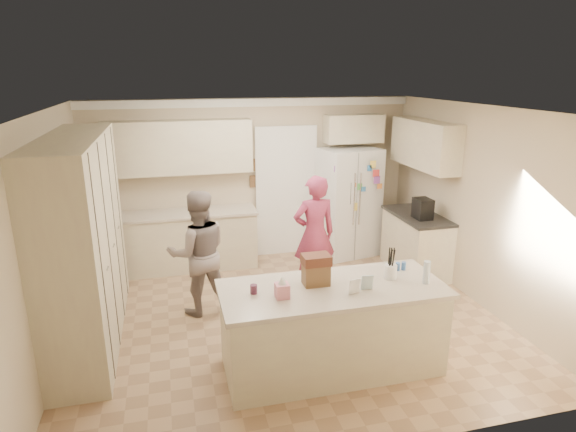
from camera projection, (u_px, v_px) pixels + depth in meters
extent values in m
cube|color=tan|center=(287.00, 319.00, 6.08)|extent=(5.20, 4.60, 0.02)
cube|color=white|center=(287.00, 108.00, 5.32)|extent=(5.20, 4.60, 0.02)
cube|color=beige|center=(253.00, 180.00, 7.84)|extent=(5.20, 0.02, 2.60)
cube|color=beige|center=(363.00, 312.00, 3.56)|extent=(5.20, 0.02, 2.60)
cube|color=beige|center=(48.00, 239.00, 5.09)|extent=(0.02, 4.60, 2.60)
cube|color=beige|center=(480.00, 206.00, 6.31)|extent=(0.02, 4.60, 2.60)
cube|color=white|center=(251.00, 103.00, 7.44)|extent=(5.20, 0.08, 0.12)
cube|color=beige|center=(84.00, 241.00, 5.38)|extent=(0.60, 2.60, 2.35)
cube|color=beige|center=(185.00, 241.00, 7.54)|extent=(2.20, 0.60, 0.88)
cube|color=#C0B4A2|center=(183.00, 213.00, 7.39)|extent=(2.24, 0.63, 0.04)
cube|color=beige|center=(179.00, 147.00, 7.23)|extent=(2.20, 0.35, 0.80)
cube|color=black|center=(286.00, 193.00, 8.02)|extent=(0.90, 0.06, 2.10)
cube|color=white|center=(286.00, 193.00, 7.98)|extent=(1.02, 0.03, 2.22)
cube|color=brown|center=(254.00, 165.00, 7.74)|extent=(0.15, 0.02, 0.20)
cube|color=brown|center=(254.00, 181.00, 7.82)|extent=(0.15, 0.02, 0.20)
cube|color=white|center=(348.00, 202.00, 8.01)|extent=(1.02, 0.86, 1.80)
cube|color=gray|center=(356.00, 208.00, 7.68)|extent=(0.02, 0.02, 1.78)
cube|color=black|center=(344.00, 194.00, 7.55)|extent=(0.22, 0.03, 0.35)
cylinder|color=silver|center=(354.00, 199.00, 7.61)|extent=(0.02, 0.02, 0.85)
cylinder|color=silver|center=(360.00, 199.00, 7.64)|extent=(0.02, 0.02, 0.85)
cube|color=beige|center=(353.00, 129.00, 7.82)|extent=(0.95, 0.35, 0.45)
cube|color=beige|center=(416.00, 244.00, 7.42)|extent=(0.60, 1.20, 0.88)
cube|color=#2D2B28|center=(417.00, 216.00, 7.28)|extent=(0.63, 1.24, 0.04)
cube|color=beige|center=(424.00, 144.00, 7.19)|extent=(0.35, 1.50, 0.70)
cube|color=black|center=(423.00, 209.00, 7.04)|extent=(0.22, 0.28, 0.30)
cube|color=beige|center=(332.00, 330.00, 4.98)|extent=(2.20, 0.90, 0.88)
cube|color=#C0B4A2|center=(333.00, 289.00, 4.84)|extent=(2.28, 0.96, 0.05)
cylinder|color=white|center=(391.00, 272.00, 5.01)|extent=(0.13, 0.13, 0.15)
cube|color=pink|center=(282.00, 291.00, 4.59)|extent=(0.13, 0.13, 0.14)
cone|color=white|center=(282.00, 280.00, 4.56)|extent=(0.08, 0.08, 0.08)
cube|color=brown|center=(316.00, 274.00, 4.86)|extent=(0.26, 0.18, 0.22)
cube|color=#592D1E|center=(316.00, 260.00, 4.82)|extent=(0.28, 0.20, 0.10)
cylinder|color=#59263F|center=(254.00, 289.00, 4.68)|extent=(0.07, 0.07, 0.09)
cube|color=white|center=(355.00, 286.00, 4.66)|extent=(0.12, 0.06, 0.16)
cube|color=silver|center=(367.00, 283.00, 4.74)|extent=(0.12, 0.05, 0.16)
cylinder|color=silver|center=(427.00, 272.00, 4.89)|extent=(0.07, 0.07, 0.24)
cylinder|color=#3661A7|center=(398.00, 267.00, 5.22)|extent=(0.05, 0.05, 0.09)
cylinder|color=#3661A7|center=(404.00, 266.00, 5.24)|extent=(0.05, 0.05, 0.09)
imported|color=gray|center=(199.00, 253.00, 6.04)|extent=(0.83, 0.67, 1.62)
imported|color=#B13A5A|center=(314.00, 234.00, 6.65)|extent=(0.63, 0.43, 1.67)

